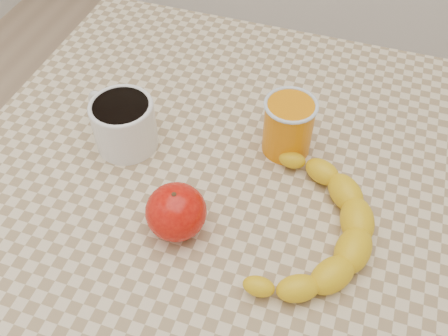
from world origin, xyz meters
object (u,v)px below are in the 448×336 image
(table, at_px, (224,211))
(coffee_mug, at_px, (123,122))
(apple, at_px, (176,212))
(banana, at_px, (309,226))
(orange_juice_glass, at_px, (288,126))

(table, relative_size, coffee_mug, 5.60)
(coffee_mug, height_order, apple, coffee_mug)
(banana, bearing_deg, orange_juice_glass, 121.53)
(table, xyz_separation_m, coffee_mug, (-0.17, 0.02, 0.13))
(orange_juice_glass, xyz_separation_m, banana, (0.07, -0.15, -0.02))
(table, bearing_deg, banana, -24.39)
(coffee_mug, relative_size, banana, 0.47)
(apple, bearing_deg, table, 73.78)
(apple, bearing_deg, orange_juice_glass, 61.88)
(orange_juice_glass, height_order, banana, orange_juice_glass)
(orange_juice_glass, xyz_separation_m, apple, (-0.10, -0.19, -0.01))
(table, distance_m, banana, 0.19)
(table, relative_size, orange_juice_glass, 8.69)
(coffee_mug, relative_size, apple, 1.38)
(orange_juice_glass, bearing_deg, coffee_mug, -164.24)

